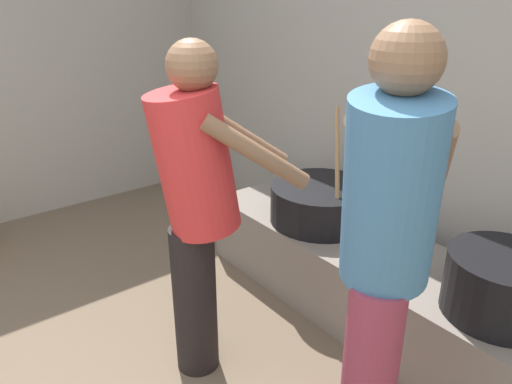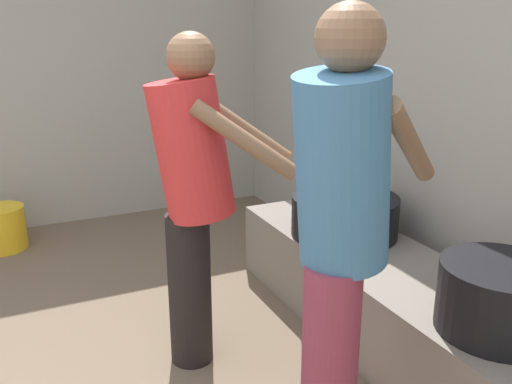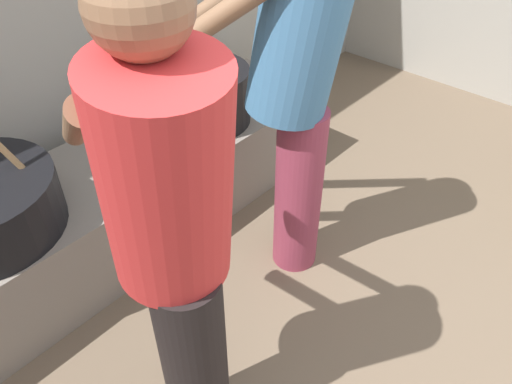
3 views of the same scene
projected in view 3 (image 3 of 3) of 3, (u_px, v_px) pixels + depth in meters
name	position (u px, v px, depth m)	size (l,w,h in m)	color
hearth_ledge	(118.00, 202.00, 2.32)	(2.43, 0.60, 0.42)	slate
cooking_pot_secondary	(202.00, 95.00, 2.40)	(0.46, 0.46, 0.27)	black
cook_in_blue_shirt	(297.00, 74.00, 1.75)	(0.62, 0.74, 1.62)	#8C3347
cook_in_red_shirt	(174.00, 235.00, 1.21)	(0.53, 0.71, 1.52)	black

